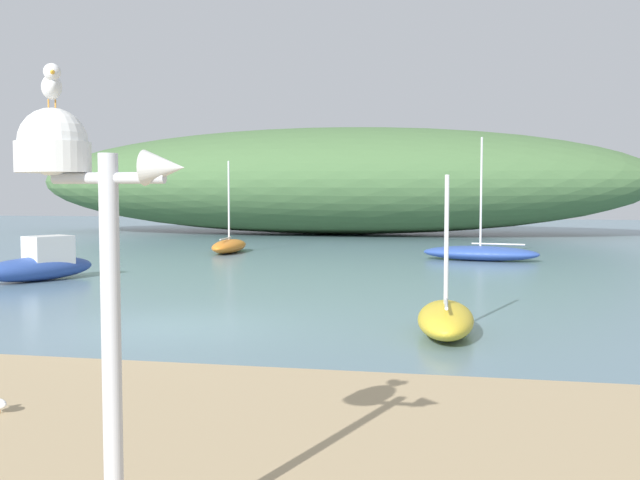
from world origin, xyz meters
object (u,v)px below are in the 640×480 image
(mast_structure, at_px, (76,200))
(sailboat_by_sandbar, at_px, (480,253))
(motorboat_east_reach, at_px, (41,264))
(seagull_on_radar, at_px, (52,84))
(sailboat_near_shore, at_px, (229,246))
(sailboat_outer_mooring, at_px, (446,318))

(mast_structure, xyz_separation_m, sailboat_by_sandbar, (2.91, 24.08, -2.23))
(motorboat_east_reach, bearing_deg, mast_structure, -57.08)
(seagull_on_radar, distance_m, sailboat_near_shore, 26.82)
(seagull_on_radar, xyz_separation_m, sailboat_near_shore, (-7.38, 25.62, -2.92))
(sailboat_outer_mooring, bearing_deg, mast_structure, -102.41)
(sailboat_outer_mooring, bearing_deg, seagull_on_radar, -103.18)
(sailboat_near_shore, bearing_deg, motorboat_east_reach, -102.23)
(mast_structure, bearing_deg, motorboat_east_reach, 122.92)
(seagull_on_radar, relative_size, sailboat_near_shore, 0.09)
(mast_structure, bearing_deg, sailboat_near_shore, 106.35)
(motorboat_east_reach, distance_m, sailboat_by_sandbar, 15.54)
(mast_structure, height_order, sailboat_by_sandbar, sailboat_by_sandbar)
(motorboat_east_reach, relative_size, sailboat_by_sandbar, 0.79)
(motorboat_east_reach, height_order, sailboat_outer_mooring, sailboat_outer_mooring)
(mast_structure, height_order, motorboat_east_reach, mast_structure)
(sailboat_near_shore, bearing_deg, seagull_on_radar, -73.93)
(mast_structure, bearing_deg, sailboat_outer_mooring, 77.59)
(sailboat_outer_mooring, bearing_deg, motorboat_east_reach, 153.19)
(mast_structure, bearing_deg, sailboat_by_sandbar, 83.11)
(sailboat_by_sandbar, bearing_deg, motorboat_east_reach, -144.80)
(mast_structure, xyz_separation_m, sailboat_outer_mooring, (2.01, 9.15, -2.22))
(motorboat_east_reach, xyz_separation_m, sailboat_by_sandbar, (12.70, 8.96, -0.19))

